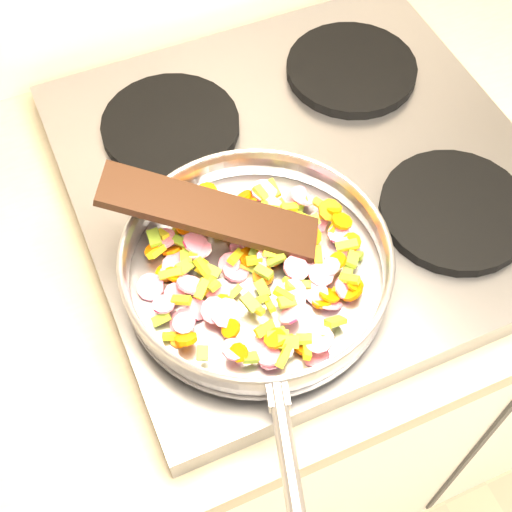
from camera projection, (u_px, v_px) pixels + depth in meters
name	position (u px, v px, depth m)	size (l,w,h in m)	color
cooktop	(305.00, 180.00, 0.96)	(0.60, 0.60, 0.04)	#939399
grate_fl	(251.00, 287.00, 0.84)	(0.19, 0.19, 0.02)	black
grate_fr	(455.00, 211.00, 0.90)	(0.19, 0.19, 0.02)	black
grate_bl	(171.00, 126.00, 0.98)	(0.19, 0.19, 0.02)	black
grate_br	(351.00, 69.00, 1.04)	(0.19, 0.19, 0.02)	black
saute_pan	(256.00, 266.00, 0.81)	(0.34, 0.51, 0.05)	#9E9EA5
vegetable_heap	(255.00, 262.00, 0.82)	(0.27, 0.28, 0.05)	#E21658
wooden_spatula	(210.00, 212.00, 0.81)	(0.26, 0.06, 0.01)	black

